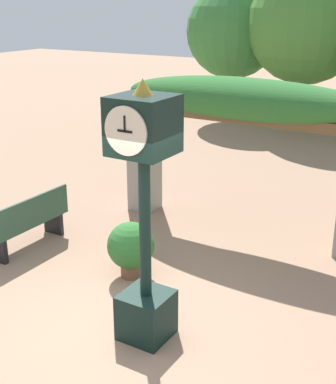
{
  "coord_description": "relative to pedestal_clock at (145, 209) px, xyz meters",
  "views": [
    {
      "loc": [
        3.45,
        -4.39,
        3.82
      ],
      "look_at": [
        0.38,
        0.69,
        1.69
      ],
      "focal_mm": 50.0,
      "sensor_mm": 36.0,
      "label": 1
    }
  ],
  "objects": [
    {
      "name": "ground_plane",
      "position": [
        -0.38,
        -0.19,
        -1.65
      ],
      "size": [
        60.0,
        60.0,
        0.0
      ],
      "primitive_type": "plane",
      "color": "#9E7A60"
    },
    {
      "name": "pedestal_clock",
      "position": [
        0.0,
        0.0,
        0.0
      ],
      "size": [
        0.62,
        0.67,
        3.08
      ],
      "color": "black",
      "rests_on": "ground"
    },
    {
      "name": "pergola",
      "position": [
        -0.38,
        3.51,
        0.37
      ],
      "size": [
        5.03,
        1.09,
        2.66
      ],
      "color": "gray",
      "rests_on": "ground"
    },
    {
      "name": "potted_plant_near_right",
      "position": [
        -1.01,
        1.13,
        -1.18
      ],
      "size": [
        0.69,
        0.69,
        0.84
      ],
      "color": "brown",
      "rests_on": "ground"
    },
    {
      "name": "park_bench",
      "position": [
        -2.99,
        1.07,
        -1.21
      ],
      "size": [
        0.42,
        1.58,
        0.89
      ],
      "rotation": [
        0.0,
        0.0,
        -1.57
      ],
      "color": "#2D4C38",
      "rests_on": "ground"
    }
  ]
}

